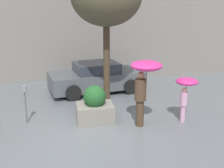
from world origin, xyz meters
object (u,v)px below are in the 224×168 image
(planter_box, at_px, (95,107))
(parked_car_near, at_px, (96,78))
(person_child, at_px, (186,87))
(parking_meter, at_px, (25,96))
(person_adult, at_px, (144,77))

(planter_box, relative_size, parked_car_near, 0.28)
(person_child, height_order, parking_meter, person_child)
(planter_box, relative_size, person_child, 0.83)
(person_child, xyz_separation_m, parked_car_near, (-2.38, 3.77, -0.53))
(person_child, bearing_deg, parked_car_near, 91.79)
(parked_car_near, bearing_deg, person_adult, -176.61)
(person_child, bearing_deg, person_adult, 154.68)
(planter_box, bearing_deg, person_adult, -23.43)
(parking_meter, bearing_deg, person_adult, -13.61)
(planter_box, distance_m, person_child, 2.94)
(planter_box, height_order, person_child, person_child)
(person_adult, distance_m, parked_car_near, 4.13)
(planter_box, distance_m, parked_car_near, 3.31)
(planter_box, bearing_deg, parking_meter, 173.39)
(planter_box, xyz_separation_m, parked_car_near, (0.45, 3.28, 0.10))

